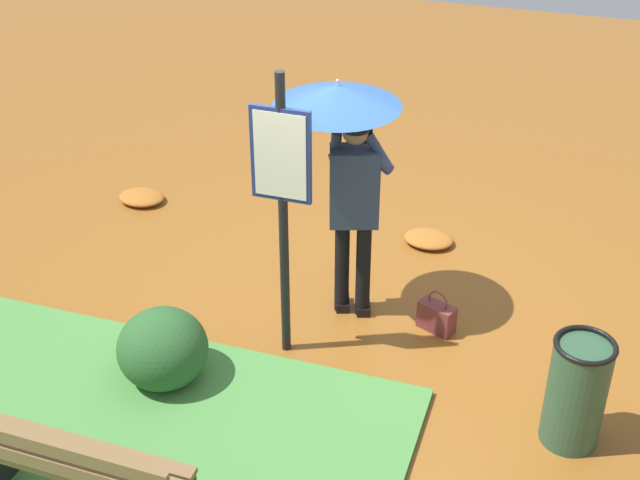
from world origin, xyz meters
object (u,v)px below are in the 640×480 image
Objects in this scene: person_with_umbrella at (345,142)px; info_sign_post at (282,187)px; handbag at (437,317)px; trash_bin at (576,392)px; park_bench at (79,472)px.

person_with_umbrella is 0.70m from info_sign_post.
person_with_umbrella reaches higher than handbag.
person_with_umbrella is 1.64m from handbag.
person_with_umbrella is 2.43m from trash_bin.
park_bench is at bearing 71.63° from person_with_umbrella.
person_with_umbrella is 2.98m from park_bench.
info_sign_post is 1.81m from handbag.
park_bench is at bearing 73.10° from info_sign_post.
info_sign_post is at bearing -8.05° from trash_bin.
park_bench is (0.87, 2.61, -1.15)m from person_with_umbrella.
info_sign_post is 1.64× the size of park_bench.
handbag is 1.49m from trash_bin.
person_with_umbrella is at bearing -26.14° from trash_bin.
handbag is 3.10m from park_bench.
handbag is at bearing -39.54° from trash_bin.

